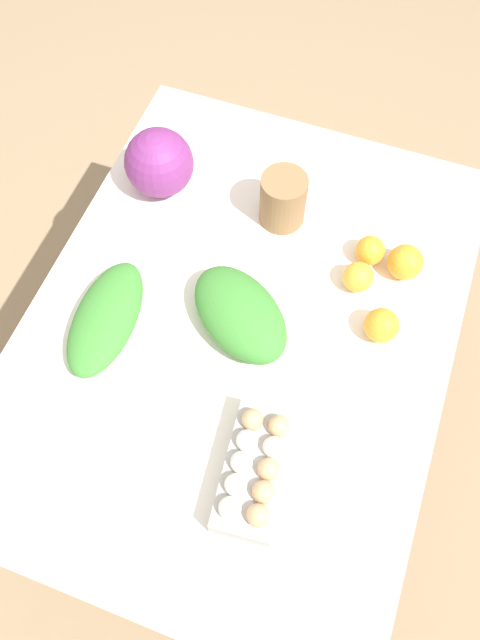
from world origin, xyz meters
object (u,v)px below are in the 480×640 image
orange_0 (370,250)px  orange_2 (358,277)px  orange_1 (381,325)px  egg_carton (255,469)px  cabbage_purple (159,163)px  greens_bunch_scallion (238,315)px  orange_3 (405,262)px  greens_bunch_beet_tops (106,318)px  paper_bag (283,199)px

orange_0 → orange_2: orange_2 is taller
orange_0 → orange_1: orange_1 is taller
egg_carton → cabbage_purple: bearing=-148.8°
egg_carton → orange_2: bearing=165.6°
orange_0 → egg_carton: bearing=172.0°
egg_carton → greens_bunch_scallion: size_ratio=1.00×
egg_carton → greens_bunch_scallion: (0.31, 0.15, 0.01)m
cabbage_purple → orange_3: (-0.04, -0.63, -0.04)m
greens_bunch_beet_tops → paper_bag: bearing=-32.7°
paper_bag → orange_2: paper_bag is taller
greens_bunch_beet_tops → orange_3: (0.37, -0.59, 0.00)m
cabbage_purple → orange_1: bearing=-109.6°
egg_carton → greens_bunch_beet_tops: 0.47m
cabbage_purple → orange_1: cabbage_purple is taller
egg_carton → paper_bag: 0.65m
paper_bag → orange_0: paper_bag is taller
paper_bag → greens_bunch_beet_tops: 0.50m
egg_carton → greens_bunch_beet_tops: size_ratio=0.91×
egg_carton → orange_0: egg_carton is taller
greens_bunch_scallion → orange_2: greens_bunch_scallion is taller
greens_bunch_scallion → orange_0: 0.36m
egg_carton → orange_3: 0.60m
greens_bunch_beet_tops → orange_0: size_ratio=4.22×
egg_carton → orange_2: 0.51m
paper_bag → orange_0: size_ratio=1.96×
greens_bunch_beet_tops → greens_bunch_scallion: 0.29m
egg_carton → greens_bunch_beet_tops: bearing=-121.8°
orange_0 → greens_bunch_scallion: bearing=140.1°
cabbage_purple → orange_2: (-0.12, -0.54, -0.05)m
orange_2 → orange_3: bearing=-51.8°
orange_3 → greens_bunch_beet_tops: bearing=122.0°
greens_bunch_beet_tops → orange_1: (0.19, -0.58, 0.00)m
orange_2 → orange_0: bearing=-5.2°
orange_1 → orange_2: (0.10, 0.08, -0.00)m
cabbage_purple → orange_2: cabbage_purple is taller
cabbage_purple → orange_0: size_ratio=2.42×
egg_carton → paper_bag: size_ratio=1.96×
orange_1 → orange_3: size_ratio=0.93×
cabbage_purple → egg_carton: 0.77m
greens_bunch_beet_tops → cabbage_purple: bearing=6.3°
egg_carton → orange_2: (0.50, -0.07, -0.01)m
egg_carton → orange_3: egg_carton is taller
paper_bag → orange_3: bearing=-99.7°
cabbage_purple → orange_0: (-0.04, -0.55, -0.05)m
orange_3 → cabbage_purple: bearing=86.0°
orange_1 → orange_0: bearing=21.5°
orange_3 → orange_0: bearing=84.2°
greens_bunch_scallion → orange_1: 0.32m
greens_bunch_beet_tops → orange_3: orange_3 is taller
paper_bag → orange_3: paper_bag is taller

